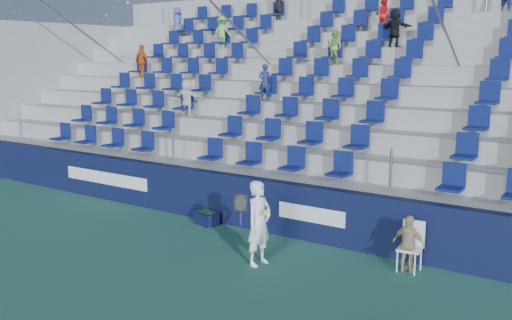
# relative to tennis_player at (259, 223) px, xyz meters

# --- Properties ---
(ground) EXTENTS (70.00, 70.00, 0.00)m
(ground) POSITION_rel_tennis_player_xyz_m (-1.32, -1.28, -0.82)
(ground) COLOR #2B6551
(ground) RESTS_ON ground
(sponsor_wall) EXTENTS (24.00, 0.32, 1.20)m
(sponsor_wall) POSITION_rel_tennis_player_xyz_m (-1.31, 1.87, -0.22)
(sponsor_wall) COLOR #0E1435
(sponsor_wall) RESTS_ON ground
(grandstand) EXTENTS (24.00, 8.17, 6.63)m
(grandstand) POSITION_rel_tennis_player_xyz_m (-1.32, 6.97, 1.31)
(grandstand) COLOR #AAAAA4
(grandstand) RESTS_ON ground
(tennis_player) EXTENTS (0.69, 0.66, 1.64)m
(tennis_player) POSITION_rel_tennis_player_xyz_m (0.00, 0.00, 0.00)
(tennis_player) COLOR white
(tennis_player) RESTS_ON ground
(line_judge_chair) EXTENTS (0.46, 0.47, 0.94)m
(line_judge_chair) POSITION_rel_tennis_player_xyz_m (2.51, 1.37, -0.29)
(line_judge_chair) COLOR white
(line_judge_chair) RESTS_ON ground
(line_judge) EXTENTS (0.66, 0.33, 1.09)m
(line_judge) POSITION_rel_tennis_player_xyz_m (2.51, 1.22, -0.28)
(line_judge) COLOR tan
(line_judge) RESTS_ON ground
(ball_bin) EXTENTS (0.64, 0.50, 0.32)m
(ball_bin) POSITION_rel_tennis_player_xyz_m (-2.51, 1.47, -0.65)
(ball_bin) COLOR #0F1237
(ball_bin) RESTS_ON ground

